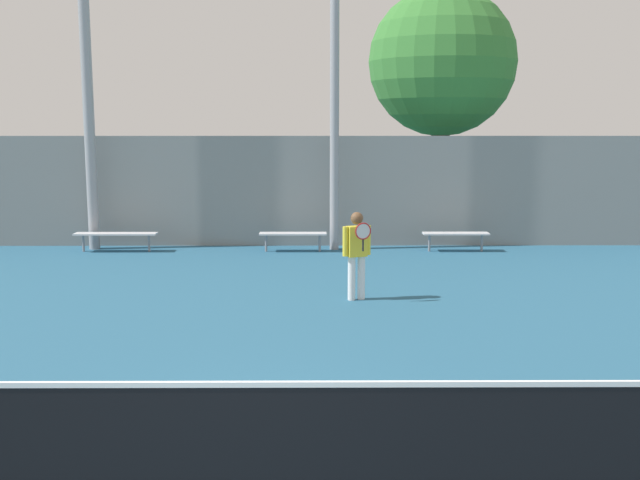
% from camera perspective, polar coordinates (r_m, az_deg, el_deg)
% --- Properties ---
extents(tennis_net, '(11.17, 0.09, 0.98)m').
position_cam_1_polar(tennis_net, '(6.95, -5.30, -14.42)').
color(tennis_net, '#99999E').
rests_on(tennis_net, ground_plane).
extents(tennis_player, '(0.53, 0.49, 1.64)m').
position_cam_1_polar(tennis_player, '(13.82, 2.82, -0.77)').
color(tennis_player, silver).
rests_on(tennis_player, ground_plane).
extents(bench_courtside_near, '(2.10, 0.40, 0.48)m').
position_cam_1_polar(bench_courtside_near, '(19.84, -15.29, 0.40)').
color(bench_courtside_near, silver).
rests_on(bench_courtside_near, ground_plane).
extents(bench_courtside_far, '(1.72, 0.40, 0.48)m').
position_cam_1_polar(bench_courtside_far, '(19.18, -2.09, 0.42)').
color(bench_courtside_far, silver).
rests_on(bench_courtside_far, ground_plane).
extents(bench_adjacent_court, '(1.69, 0.40, 0.48)m').
position_cam_1_polar(bench_adjacent_court, '(19.51, 10.31, 0.42)').
color(bench_adjacent_court, silver).
rests_on(bench_adjacent_court, ground_plane).
extents(back_fence, '(25.19, 0.06, 2.93)m').
position_cam_1_polar(back_fence, '(20.01, -2.01, 3.73)').
color(back_fence, gray).
rests_on(back_fence, ground_plane).
extents(tree_green_broad, '(4.26, 4.26, 7.14)m').
position_cam_1_polar(tree_green_broad, '(22.47, 9.29, 13.13)').
color(tree_green_broad, brown).
rests_on(tree_green_broad, ground_plane).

